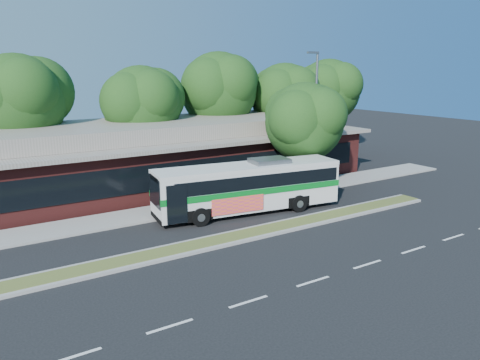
{
  "coord_description": "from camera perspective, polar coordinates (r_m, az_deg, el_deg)",
  "views": [
    {
      "loc": [
        -11.34,
        -17.5,
        8.02
      ],
      "look_at": [
        2.2,
        3.69,
        2.0
      ],
      "focal_mm": 35.0,
      "sensor_mm": 36.0,
      "label": 1
    }
  ],
  "objects": [
    {
      "name": "ground",
      "position": [
        22.35,
        0.34,
        -7.57
      ],
      "size": [
        120.0,
        120.0,
        0.0
      ],
      "primitive_type": "plane",
      "color": "black",
      "rests_on": "ground"
    },
    {
      "name": "median_strip",
      "position": [
        22.79,
        -0.48,
        -6.94
      ],
      "size": [
        26.0,
        1.1,
        0.15
      ],
      "primitive_type": "cube",
      "color": "#545925",
      "rests_on": "ground"
    },
    {
      "name": "tree_bg_f",
      "position": [
        46.32,
        10.97,
        10.8
      ],
      "size": [
        6.69,
        6.0,
        8.92
      ],
      "color": "black",
      "rests_on": "ground"
    },
    {
      "name": "sidewalk_tree",
      "position": [
        31.65,
        8.23,
        7.3
      ],
      "size": [
        5.8,
        5.2,
        7.17
      ],
      "color": "black",
      "rests_on": "ground"
    },
    {
      "name": "lamp_post",
      "position": [
        31.61,
        9.11,
        7.64
      ],
      "size": [
        0.93,
        0.18,
        9.07
      ],
      "color": "slate",
      "rests_on": "ground"
    },
    {
      "name": "tree_bg_d",
      "position": [
        39.07,
        -2.16,
        11.11
      ],
      "size": [
        6.91,
        6.2,
        9.37
      ],
      "color": "black",
      "rests_on": "ground"
    },
    {
      "name": "tree_bg_e",
      "position": [
        41.65,
        5.79,
        10.26
      ],
      "size": [
        6.47,
        5.8,
        8.5
      ],
      "color": "black",
      "rests_on": "ground"
    },
    {
      "name": "tree_bg_b",
      "position": [
        34.04,
        -24.79,
        9.09
      ],
      "size": [
        6.69,
        6.0,
        9.0
      ],
      "color": "black",
      "rests_on": "ground"
    },
    {
      "name": "tree_bg_c",
      "position": [
        35.12,
        -11.37,
        9.24
      ],
      "size": [
        6.24,
        5.6,
        8.26
      ],
      "color": "black",
      "rests_on": "ground"
    },
    {
      "name": "sidewalk",
      "position": [
        27.63,
        -6.9,
        -3.38
      ],
      "size": [
        44.0,
        2.6,
        0.12
      ],
      "primitive_type": "cube",
      "color": "gray",
      "rests_on": "ground"
    },
    {
      "name": "transit_bus",
      "position": [
        26.38,
        1.11,
        -0.44
      ],
      "size": [
        10.97,
        3.77,
        3.02
      ],
      "rotation": [
        0.0,
        0.0,
        -0.14
      ],
      "color": "silver",
      "rests_on": "ground"
    },
    {
      "name": "plaza_building",
      "position": [
        33.06,
        -11.99,
        2.9
      ],
      "size": [
        33.2,
        11.2,
        4.45
      ],
      "color": "#5C1F1C",
      "rests_on": "ground"
    }
  ]
}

